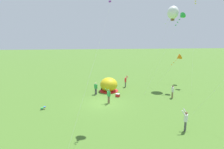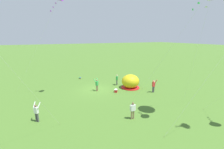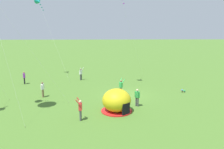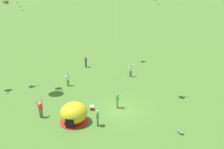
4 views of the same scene
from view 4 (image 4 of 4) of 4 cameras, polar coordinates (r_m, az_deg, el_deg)
ground_plane at (r=28.42m, az=1.93°, el=-7.71°), size 300.00×300.00×0.00m
popup_tent at (r=26.02m, az=-8.32°, el=-8.37°), size 2.81×2.81×2.10m
cooler_box at (r=28.43m, az=-4.38°, el=-7.25°), size 0.62×0.64×0.44m
toddler_crawling at (r=25.25m, az=14.68°, el=-12.10°), size 0.36×0.55×0.32m
person_far_back at (r=34.26m, az=-9.61°, el=-0.96°), size 0.58×0.31×1.72m
person_near_tent at (r=25.27m, az=-3.15°, el=-9.22°), size 0.43×0.46×1.72m
person_center_field at (r=40.76m, az=-5.71°, el=2.90°), size 0.52×0.40×1.72m
person_with_toddler at (r=36.84m, az=4.09°, el=0.97°), size 0.71×0.69×1.89m
person_watching_sky at (r=27.55m, az=-15.31°, el=-7.17°), size 0.68×0.49×1.89m
person_flying_kite at (r=28.34m, az=1.21°, el=-5.50°), size 0.72×0.66×1.89m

